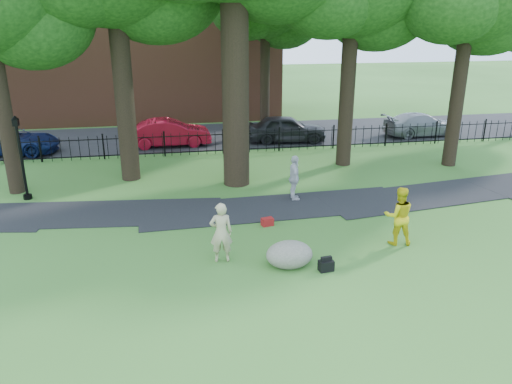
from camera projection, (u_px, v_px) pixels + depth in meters
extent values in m
plane|color=#2E5A1F|center=(270.00, 256.00, 14.98)|extent=(120.00, 120.00, 0.00)
cube|color=black|center=(275.00, 208.00, 18.76)|extent=(36.07, 3.85, 0.03)
cube|color=black|center=(215.00, 136.00, 29.81)|extent=(80.00, 7.00, 0.02)
cube|color=black|center=(223.00, 134.00, 25.76)|extent=(44.00, 0.04, 0.04)
cube|color=black|center=(223.00, 150.00, 26.04)|extent=(44.00, 0.04, 0.04)
cube|color=brown|center=(144.00, 28.00, 34.55)|extent=(18.00, 8.00, 12.00)
cylinder|color=black|center=(235.00, 58.00, 19.71)|extent=(1.10, 1.10, 10.50)
cylinder|color=black|center=(2.00, 98.00, 19.14)|extent=(0.60, 0.60, 7.70)
ellipsoid|color=black|center=(32.00, 16.00, 19.06)|extent=(4.80, 4.80, 4.08)
cylinder|color=black|center=(122.00, 74.00, 20.58)|extent=(0.80, 0.80, 9.10)
cylinder|color=black|center=(348.00, 76.00, 22.83)|extent=(0.70, 0.70, 8.40)
ellipsoid|color=black|center=(377.00, 1.00, 22.76)|extent=(5.28, 5.28, 4.49)
cylinder|color=black|center=(460.00, 80.00, 22.80)|extent=(0.64, 0.64, 8.05)
ellipsoid|color=black|center=(487.00, 8.00, 22.71)|extent=(4.96, 4.96, 4.22)
imported|color=tan|center=(221.00, 232.00, 14.42)|extent=(0.69, 0.47, 1.82)
imported|color=gold|center=(399.00, 216.00, 15.53)|extent=(1.02, 0.86, 1.88)
imported|color=#BBBBC0|center=(294.00, 178.00, 19.26)|extent=(0.49, 1.07, 1.79)
ellipsoid|color=#635C52|center=(289.00, 253.00, 14.33)|extent=(1.57, 1.33, 0.79)
cylinder|color=black|center=(22.00, 163.00, 19.17)|extent=(0.11, 0.11, 2.92)
cylinder|color=black|center=(28.00, 197.00, 19.63)|extent=(0.33, 0.33, 0.18)
cube|color=black|center=(16.00, 122.00, 18.64)|extent=(0.22, 0.22, 0.27)
cone|color=black|center=(15.00, 117.00, 18.58)|extent=(0.29, 0.29, 0.15)
cube|color=black|center=(326.00, 266.00, 14.10)|extent=(0.44, 0.31, 0.31)
cube|color=maroon|center=(267.00, 222.00, 17.14)|extent=(0.44, 0.33, 0.27)
imported|color=maroon|center=(169.00, 133.00, 27.36)|extent=(4.55, 1.75, 1.48)
imported|color=#0E1B49|center=(11.00, 141.00, 25.82)|extent=(5.02, 2.79, 1.33)
imported|color=black|center=(286.00, 129.00, 28.25)|extent=(4.62, 2.24, 1.52)
imported|color=gray|center=(421.00, 124.00, 29.76)|extent=(4.79, 2.25, 1.35)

